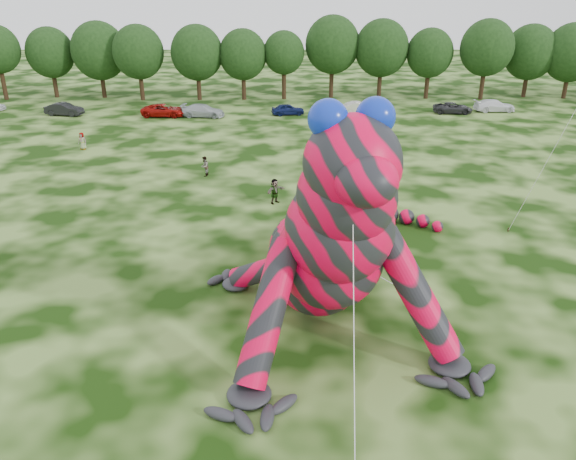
{
  "coord_description": "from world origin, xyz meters",
  "views": [
    {
      "loc": [
        1.47,
        -18.02,
        13.86
      ],
      "look_at": [
        1.5,
        4.55,
        4.0
      ],
      "focal_mm": 35.0,
      "sensor_mm": 36.0,
      "label": 1
    }
  ],
  "objects_px": {
    "tree_7": "(197,63)",
    "tree_8": "(243,65)",
    "tree_10": "(332,57)",
    "spectator_4": "(82,141)",
    "tree_12": "(429,64)",
    "tree_15": "(570,61)",
    "car_6": "(453,108)",
    "tree_6": "(139,63)",
    "car_5": "(359,108)",
    "inflatable_gecko": "(311,195)",
    "car_3": "(203,111)",
    "tree_9": "(284,65)",
    "tree_14": "(529,61)",
    "spectator_5": "(275,191)",
    "tree_5": "(100,60)",
    "tree_11": "(381,59)",
    "tree_13": "(485,60)",
    "spectator_1": "(205,166)",
    "car_4": "(288,109)",
    "tree_4": "(52,62)",
    "car_7": "(494,106)",
    "car_1": "(64,109)"
  },
  "relations": [
    {
      "from": "tree_14",
      "to": "tree_4",
      "type": "bearing_deg",
      "value": -179.99
    },
    {
      "from": "tree_11",
      "to": "tree_13",
      "type": "relative_size",
      "value": 0.99
    },
    {
      "from": "tree_12",
      "to": "spectator_4",
      "type": "height_order",
      "value": "tree_12"
    },
    {
      "from": "tree_14",
      "to": "car_5",
      "type": "distance_m",
      "value": 26.23
    },
    {
      "from": "tree_15",
      "to": "spectator_5",
      "type": "bearing_deg",
      "value": -133.88
    },
    {
      "from": "inflatable_gecko",
      "to": "spectator_4",
      "type": "distance_m",
      "value": 33.69
    },
    {
      "from": "car_6",
      "to": "tree_12",
      "type": "bearing_deg",
      "value": 9.63
    },
    {
      "from": "tree_12",
      "to": "car_7",
      "type": "height_order",
      "value": "tree_12"
    },
    {
      "from": "tree_12",
      "to": "spectator_1",
      "type": "height_order",
      "value": "tree_12"
    },
    {
      "from": "car_5",
      "to": "tree_6",
      "type": "bearing_deg",
      "value": 63.87
    },
    {
      "from": "tree_14",
      "to": "car_6",
      "type": "height_order",
      "value": "tree_14"
    },
    {
      "from": "tree_10",
      "to": "tree_13",
      "type": "relative_size",
      "value": 1.04
    },
    {
      "from": "tree_10",
      "to": "spectator_4",
      "type": "xyz_separation_m",
      "value": [
        -24.73,
        -26.19,
        -4.47
      ]
    },
    {
      "from": "tree_5",
      "to": "car_7",
      "type": "relative_size",
      "value": 2.03
    },
    {
      "from": "tree_15",
      "to": "spectator_4",
      "type": "xyz_separation_m",
      "value": [
        -55.8,
        -25.38,
        -4.04
      ]
    },
    {
      "from": "tree_6",
      "to": "spectator_1",
      "type": "height_order",
      "value": "tree_6"
    },
    {
      "from": "tree_12",
      "to": "tree_14",
      "type": "distance_m",
      "value": 13.49
    },
    {
      "from": "tree_12",
      "to": "tree_10",
      "type": "bearing_deg",
      "value": 176.2
    },
    {
      "from": "tree_14",
      "to": "tree_9",
      "type": "bearing_deg",
      "value": -177.57
    },
    {
      "from": "tree_15",
      "to": "tree_8",
      "type": "bearing_deg",
      "value": -178.95
    },
    {
      "from": "tree_4",
      "to": "tree_7",
      "type": "xyz_separation_m",
      "value": [
        19.56,
        -1.91,
        0.21
      ]
    },
    {
      "from": "inflatable_gecko",
      "to": "car_4",
      "type": "distance_m",
      "value": 42.0
    },
    {
      "from": "tree_7",
      "to": "tree_8",
      "type": "distance_m",
      "value": 5.87
    },
    {
      "from": "tree_10",
      "to": "tree_13",
      "type": "xyz_separation_m",
      "value": [
        19.73,
        -1.45,
        -0.19
      ]
    },
    {
      "from": "tree_6",
      "to": "car_6",
      "type": "relative_size",
      "value": 2.09
    },
    {
      "from": "tree_10",
      "to": "car_5",
      "type": "height_order",
      "value": "tree_10"
    },
    {
      "from": "tree_5",
      "to": "car_3",
      "type": "distance_m",
      "value": 19.79
    },
    {
      "from": "car_1",
      "to": "car_4",
      "type": "relative_size",
      "value": 1.16
    },
    {
      "from": "tree_12",
      "to": "car_6",
      "type": "distance_m",
      "value": 10.38
    },
    {
      "from": "tree_6",
      "to": "spectator_5",
      "type": "distance_m",
      "value": 42.55
    },
    {
      "from": "tree_9",
      "to": "tree_5",
      "type": "bearing_deg",
      "value": 177.42
    },
    {
      "from": "tree_6",
      "to": "car_4",
      "type": "height_order",
      "value": "tree_6"
    },
    {
      "from": "tree_9",
      "to": "tree_12",
      "type": "height_order",
      "value": "tree_12"
    },
    {
      "from": "tree_15",
      "to": "car_6",
      "type": "distance_m",
      "value": 20.38
    },
    {
      "from": "tree_6",
      "to": "car_5",
      "type": "relative_size",
      "value": 2.22
    },
    {
      "from": "tree_10",
      "to": "car_6",
      "type": "distance_m",
      "value": 17.75
    },
    {
      "from": "car_6",
      "to": "tree_6",
      "type": "bearing_deg",
      "value": 81.27
    },
    {
      "from": "inflatable_gecko",
      "to": "tree_6",
      "type": "xyz_separation_m",
      "value": [
        -20.09,
        51.14,
        -0.51
      ]
    },
    {
      "from": "tree_8",
      "to": "car_5",
      "type": "height_order",
      "value": "tree_8"
    },
    {
      "from": "car_3",
      "to": "tree_12",
      "type": "bearing_deg",
      "value": -59.14
    },
    {
      "from": "tree_14",
      "to": "car_3",
      "type": "distance_m",
      "value": 43.64
    },
    {
      "from": "spectator_5",
      "to": "car_6",
      "type": "bearing_deg",
      "value": 9.96
    },
    {
      "from": "inflatable_gecko",
      "to": "car_3",
      "type": "height_order",
      "value": "inflatable_gecko"
    },
    {
      "from": "tree_6",
      "to": "spectator_1",
      "type": "bearing_deg",
      "value": -68.76
    },
    {
      "from": "tree_9",
      "to": "car_3",
      "type": "xyz_separation_m",
      "value": [
        -9.22,
        -11.15,
        -3.63
      ]
    },
    {
      "from": "tree_6",
      "to": "car_3",
      "type": "bearing_deg",
      "value": -48.12
    },
    {
      "from": "tree_13",
      "to": "tree_12",
      "type": "bearing_deg",
      "value": 175.08
    },
    {
      "from": "inflatable_gecko",
      "to": "tree_13",
      "type": "distance_m",
      "value": 57.14
    },
    {
      "from": "car_5",
      "to": "car_6",
      "type": "height_order",
      "value": "car_5"
    },
    {
      "from": "tree_10",
      "to": "tree_15",
      "type": "height_order",
      "value": "tree_10"
    }
  ]
}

